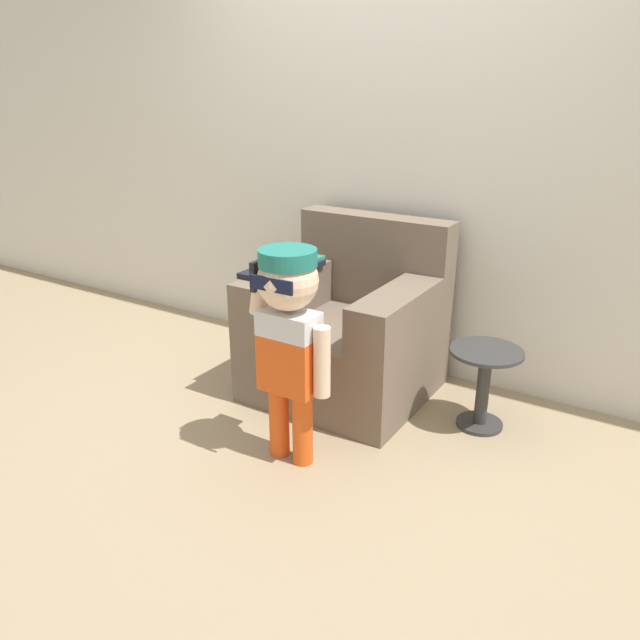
# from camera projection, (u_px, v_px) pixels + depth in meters

# --- Properties ---
(ground_plane) EXTENTS (10.00, 10.00, 0.00)m
(ground_plane) POSITION_uv_depth(u_px,v_px,m) (318.00, 404.00, 3.37)
(ground_plane) COLOR #998466
(wall_back) EXTENTS (10.00, 0.05, 2.60)m
(wall_back) POSITION_uv_depth(u_px,v_px,m) (388.00, 145.00, 3.49)
(wall_back) COLOR silver
(wall_back) RESTS_ON ground_plane
(armchair) EXTENTS (0.92, 0.86, 0.94)m
(armchair) POSITION_uv_depth(u_px,v_px,m) (348.00, 332.00, 3.44)
(armchair) COLOR #6B5B4C
(armchair) RESTS_ON ground_plane
(person_child) EXTENTS (0.41, 0.30, 0.99)m
(person_child) POSITION_uv_depth(u_px,v_px,m) (289.00, 325.00, 2.66)
(person_child) COLOR #E05119
(person_child) RESTS_ON ground_plane
(side_table) EXTENTS (0.36, 0.36, 0.42)m
(side_table) POSITION_uv_depth(u_px,v_px,m) (484.00, 380.00, 3.08)
(side_table) COLOR #333333
(side_table) RESTS_ON ground_plane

